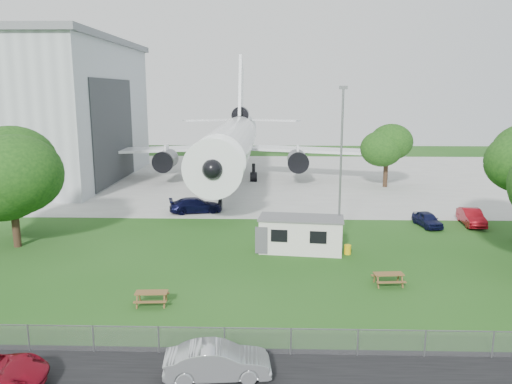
{
  "coord_description": "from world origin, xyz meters",
  "views": [
    {
      "loc": [
        3.04,
        -30.22,
        11.72
      ],
      "look_at": [
        1.91,
        8.0,
        4.0
      ],
      "focal_mm": 35.0,
      "sensor_mm": 36.0,
      "label": 1
    }
  ],
  "objects_px": {
    "airliner": "(233,141)",
    "picnic_west": "(152,305)",
    "site_cabin": "(301,234)",
    "car_centre_sedan": "(218,362)",
    "picnic_east": "(388,285)"
  },
  "relations": [
    {
      "from": "airliner",
      "to": "picnic_east",
      "type": "xyz_separation_m",
      "value": [
        12.33,
        -36.85,
        -5.27
      ]
    },
    {
      "from": "picnic_west",
      "to": "picnic_east",
      "type": "distance_m",
      "value": 14.28
    },
    {
      "from": "picnic_west",
      "to": "car_centre_sedan",
      "type": "height_order",
      "value": "car_centre_sedan"
    },
    {
      "from": "airliner",
      "to": "picnic_west",
      "type": "xyz_separation_m",
      "value": [
        -1.57,
        -40.14,
        -5.27
      ]
    },
    {
      "from": "airliner",
      "to": "car_centre_sedan",
      "type": "distance_m",
      "value": 47.59
    },
    {
      "from": "picnic_west",
      "to": "car_centre_sedan",
      "type": "relative_size",
      "value": 0.41
    },
    {
      "from": "site_cabin",
      "to": "picnic_west",
      "type": "distance_m",
      "value": 13.32
    },
    {
      "from": "site_cabin",
      "to": "car_centre_sedan",
      "type": "bearing_deg",
      "value": -104.72
    },
    {
      "from": "airliner",
      "to": "car_centre_sedan",
      "type": "xyz_separation_m",
      "value": [
        2.88,
        -47.29,
        -4.54
      ]
    },
    {
      "from": "airliner",
      "to": "site_cabin",
      "type": "xyz_separation_m",
      "value": [
        7.34,
        -30.32,
        -3.96
      ]
    },
    {
      "from": "picnic_east",
      "to": "car_centre_sedan",
      "type": "height_order",
      "value": "car_centre_sedan"
    },
    {
      "from": "site_cabin",
      "to": "picnic_east",
      "type": "bearing_deg",
      "value": -52.58
    },
    {
      "from": "airliner",
      "to": "picnic_east",
      "type": "height_order",
      "value": "airliner"
    },
    {
      "from": "airliner",
      "to": "picnic_west",
      "type": "bearing_deg",
      "value": -92.24
    },
    {
      "from": "airliner",
      "to": "car_centre_sedan",
      "type": "bearing_deg",
      "value": -86.51
    }
  ]
}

